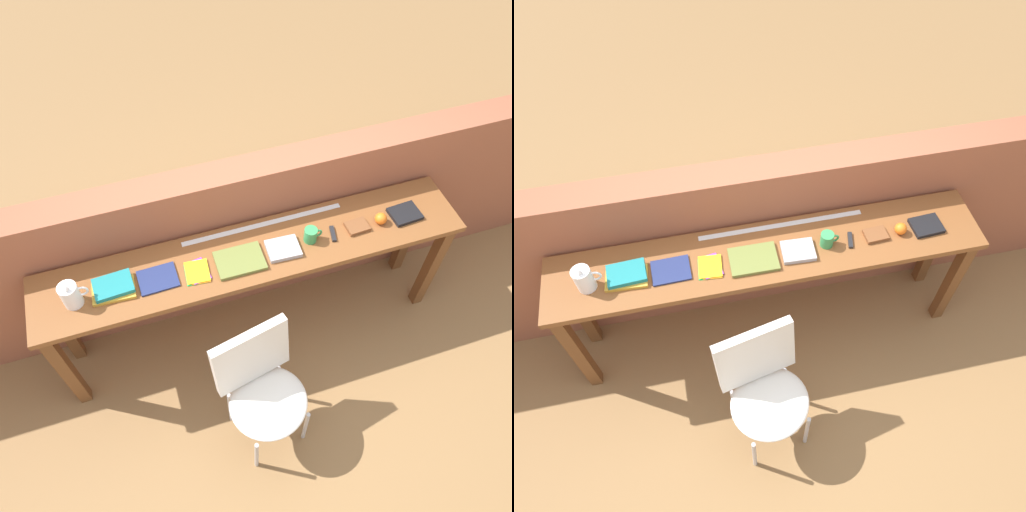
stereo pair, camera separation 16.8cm
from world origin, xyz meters
The scene contains 16 objects.
ground_plane centered at (0.00, 0.00, 0.00)m, with size 40.00×40.00×0.00m, color olive.
brick_wall_back centered at (0.00, 0.64, 0.60)m, with size 6.00×0.20×1.21m, color #935138.
sideboard centered at (0.00, 0.30, 0.74)m, with size 2.50×0.44×0.88m.
chair_white_moulded centered at (-0.16, -0.34, 0.53)m, with size 0.52×0.53×0.89m.
pitcher_white centered at (-1.00, 0.27, 0.96)m, with size 0.14×0.10×0.18m.
book_stack_leftmost centered at (-0.79, 0.28, 0.90)m, with size 0.24×0.17×0.05m.
magazine_cycling centered at (-0.55, 0.28, 0.89)m, with size 0.21×0.17×0.01m, color navy.
pamphlet_pile_colourful centered at (-0.33, 0.26, 0.89)m, with size 0.14×0.17×0.01m.
book_open_centre centered at (-0.09, 0.25, 0.89)m, with size 0.27×0.19×0.02m, color olive.
book_grey_hardcover centered at (0.16, 0.26, 0.89)m, with size 0.18×0.15×0.03m, color #9E9EA3.
mug centered at (0.34, 0.28, 0.92)m, with size 0.11×0.08×0.09m.
multitool_folded centered at (0.48, 0.27, 0.89)m, with size 0.02×0.11×0.02m, color black.
leather_journal_brown centered at (0.63, 0.28, 0.89)m, with size 0.13×0.10×0.02m, color brown.
sports_ball_small centered at (0.78, 0.27, 0.92)m, with size 0.07×0.07×0.07m, color orange.
book_repair_rightmost centered at (0.94, 0.28, 0.89)m, with size 0.18×0.14×0.02m, color black.
ruler_metal_back_edge centered at (0.11, 0.47, 0.88)m, with size 0.98×0.03×0.00m, color silver.
Camera 1 is at (-0.51, -1.30, 3.15)m, focal length 35.00 mm.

